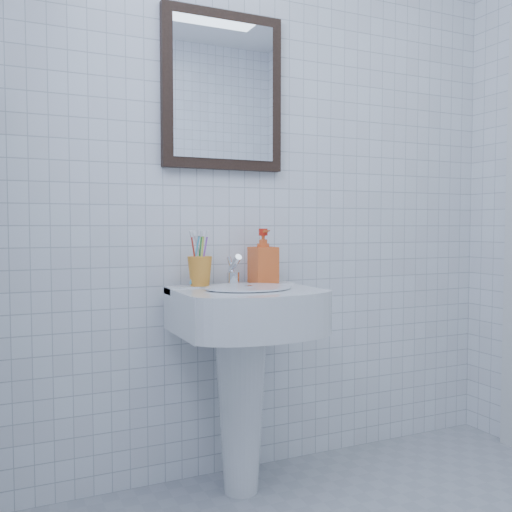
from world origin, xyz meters
name	(u,v)px	position (x,y,z in m)	size (l,w,h in m)	color
wall_back	(275,170)	(0.00, 1.20, 1.25)	(2.20, 0.02, 2.50)	silver
washbasin	(243,355)	(-0.24, 0.98, 0.53)	(0.52, 0.38, 0.79)	silver
faucet	(233,272)	(-0.24, 1.08, 0.83)	(0.05, 0.11, 0.12)	silver
toothbrush_cup	(200,271)	(-0.37, 1.09, 0.84)	(0.09, 0.09, 0.11)	orange
soap_dispenser	(263,256)	(-0.11, 1.09, 0.89)	(0.10, 0.10, 0.21)	#DA4F15
wall_mirror	(223,91)	(-0.24, 1.18, 1.55)	(0.50, 0.04, 0.62)	black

